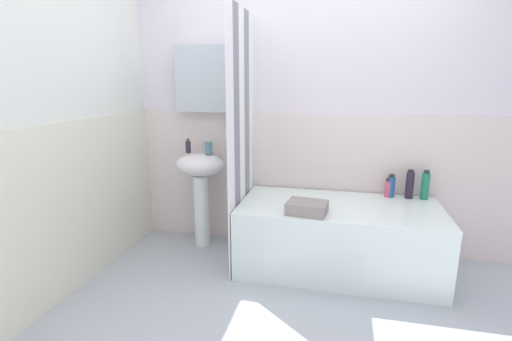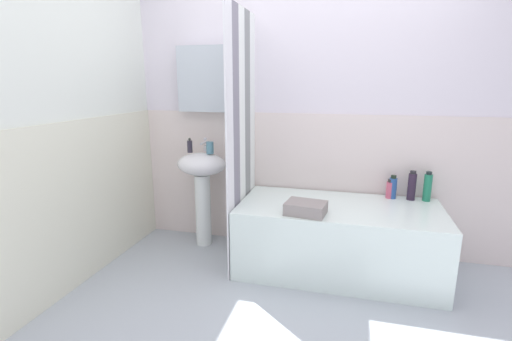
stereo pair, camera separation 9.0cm
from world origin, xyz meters
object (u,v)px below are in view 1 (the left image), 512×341
(sink, at_px, (201,179))
(toothbrush_cup, at_px, (209,148))
(soap_dispenser, at_px, (188,146))
(lotion_bottle, at_px, (425,186))
(shampoo_bottle, at_px, (388,188))
(towel_folded, at_px, (307,208))
(body_wash_bottle, at_px, (410,185))
(conditioner_bottle, at_px, (391,186))
(bathtub, at_px, (338,237))

(sink, bearing_deg, toothbrush_cup, 1.46)
(soap_dispenser, height_order, lotion_bottle, soap_dispenser)
(sink, relative_size, shampoo_bottle, 5.39)
(sink, xyz_separation_m, lotion_bottle, (1.87, 0.11, 0.03))
(lotion_bottle, relative_size, towel_folded, 0.86)
(toothbrush_cup, bearing_deg, soap_dispenser, 179.35)
(sink, bearing_deg, body_wash_bottle, 3.55)
(soap_dispenser, distance_m, body_wash_bottle, 1.88)
(toothbrush_cup, distance_m, body_wash_bottle, 1.70)
(sink, bearing_deg, towel_folded, -23.91)
(soap_dispenser, relative_size, conditioner_bottle, 0.67)
(toothbrush_cup, height_order, shampoo_bottle, toothbrush_cup)
(soap_dispenser, bearing_deg, lotion_bottle, 2.98)
(bathtub, distance_m, lotion_bottle, 0.82)
(toothbrush_cup, distance_m, towel_folded, 1.05)
(body_wash_bottle, bearing_deg, soap_dispenser, -176.79)
(toothbrush_cup, bearing_deg, body_wash_bottle, 3.65)
(lotion_bottle, xyz_separation_m, conditioner_bottle, (-0.26, 0.01, -0.02))
(lotion_bottle, height_order, conditioner_bottle, lotion_bottle)
(conditioner_bottle, distance_m, shampoo_bottle, 0.03)
(toothbrush_cup, relative_size, lotion_bottle, 0.43)
(towel_folded, bearing_deg, soap_dispenser, 158.04)
(sink, distance_m, conditioner_bottle, 1.62)
(conditioner_bottle, bearing_deg, lotion_bottle, -1.13)
(soap_dispenser, xyz_separation_m, bathtub, (1.32, -0.19, -0.64))
(lotion_bottle, distance_m, shampoo_bottle, 0.28)
(soap_dispenser, bearing_deg, body_wash_bottle, 3.21)
(conditioner_bottle, relative_size, towel_folded, 0.69)
(toothbrush_cup, height_order, lotion_bottle, toothbrush_cup)
(shampoo_bottle, bearing_deg, lotion_bottle, -0.82)
(sink, height_order, lotion_bottle, sink)
(bathtub, height_order, shampoo_bottle, shampoo_bottle)
(sink, height_order, bathtub, sink)
(soap_dispenser, distance_m, shampoo_bottle, 1.73)
(conditioner_bottle, distance_m, towel_folded, 0.84)
(shampoo_bottle, distance_m, towel_folded, 0.82)
(soap_dispenser, bearing_deg, toothbrush_cup, -0.65)
(towel_folded, bearing_deg, shampoo_bottle, 41.57)
(sink, height_order, towel_folded, sink)
(bathtub, bearing_deg, towel_folded, -133.10)
(lotion_bottle, height_order, shampoo_bottle, lotion_bottle)
(bathtub, bearing_deg, sink, 171.14)
(soap_dispenser, height_order, toothbrush_cup, soap_dispenser)
(soap_dispenser, relative_size, shampoo_bottle, 0.82)
(shampoo_bottle, relative_size, towel_folded, 0.57)
(bathtub, xyz_separation_m, lotion_bottle, (0.66, 0.30, 0.38))
(bathtub, relative_size, conditioner_bottle, 7.96)
(shampoo_bottle, bearing_deg, conditioner_bottle, 3.04)
(body_wash_bottle, distance_m, towel_folded, 0.95)
(body_wash_bottle, bearing_deg, toothbrush_cup, -176.35)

